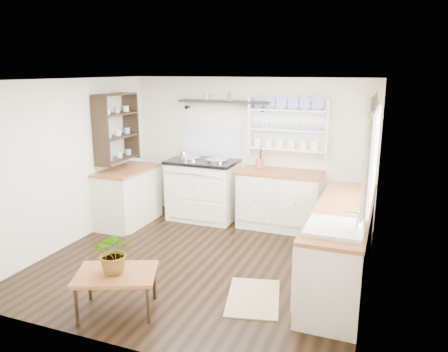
{
  "coord_description": "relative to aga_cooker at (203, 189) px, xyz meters",
  "views": [
    {
      "loc": [
        2.14,
        -4.77,
        2.42
      ],
      "look_at": [
        0.19,
        0.25,
        1.1
      ],
      "focal_mm": 35.0,
      "sensor_mm": 36.0,
      "label": 1
    }
  ],
  "objects": [
    {
      "name": "kettle",
      "position": [
        -0.28,
        -0.12,
        0.54
      ],
      "size": [
        0.18,
        0.18,
        0.22
      ],
      "primitive_type": null,
      "color": "silver",
      "rests_on": "aga_cooker"
    },
    {
      "name": "back_cabinets",
      "position": [
        1.29,
        0.03,
        -0.04
      ],
      "size": [
        1.27,
        0.63,
        0.9
      ],
      "color": "beige",
      "rests_on": "floor"
    },
    {
      "name": "high_shelf",
      "position": [
        0.29,
        0.21,
        1.41
      ],
      "size": [
        1.5,
        0.29,
        0.16
      ],
      "color": "black",
      "rests_on": "wall_back"
    },
    {
      "name": "window",
      "position": [
        2.64,
        -1.42,
        1.06
      ],
      "size": [
        0.08,
        1.55,
        1.22
      ],
      "color": "white",
      "rests_on": "wall_right"
    },
    {
      "name": "ceiling",
      "position": [
        0.69,
        -1.57,
        1.8
      ],
      "size": [
        4.0,
        3.8,
        0.01
      ],
      "primitive_type": "cube",
      "color": "white",
      "rests_on": "wall_back"
    },
    {
      "name": "wall_left",
      "position": [
        -1.31,
        -1.57,
        0.65
      ],
      "size": [
        0.02,
        3.8,
        2.3
      ],
      "primitive_type": "cube",
      "color": "#EDE5CD",
      "rests_on": "ground"
    },
    {
      "name": "floor_rug",
      "position": [
        1.58,
        -2.23,
        -0.5
      ],
      "size": [
        0.73,
        0.95,
        0.02
      ],
      "primitive_type": "cube",
      "rotation": [
        0.0,
        0.0,
        0.23
      ],
      "color": "olive",
      "rests_on": "floor"
    },
    {
      "name": "left_cabinets",
      "position": [
        -1.01,
        -0.67,
        -0.04
      ],
      "size": [
        0.62,
        1.13,
        0.9
      ],
      "color": "beige",
      "rests_on": "floor"
    },
    {
      "name": "left_shelving",
      "position": [
        -1.15,
        -0.67,
        1.05
      ],
      "size": [
        0.28,
        0.8,
        1.05
      ],
      "primitive_type": "cube",
      "color": "black",
      "rests_on": "wall_left"
    },
    {
      "name": "plate_rack",
      "position": [
        1.34,
        0.29,
        1.05
      ],
      "size": [
        1.2,
        0.22,
        0.9
      ],
      "color": "white",
      "rests_on": "wall_back"
    },
    {
      "name": "utensil_crock",
      "position": [
        0.93,
        0.11,
        0.48
      ],
      "size": [
        0.12,
        0.12,
        0.14
      ],
      "primitive_type": "cylinder",
      "color": "#9D5139",
      "rests_on": "back_cabinets"
    },
    {
      "name": "belfast_sink",
      "position": [
        2.39,
        -2.22,
        0.3
      ],
      "size": [
        0.55,
        0.6,
        0.45
      ],
      "color": "white",
      "rests_on": "right_cabinets"
    },
    {
      "name": "potted_plant",
      "position": [
        0.35,
        -2.97,
        0.15
      ],
      "size": [
        0.53,
        0.52,
        0.45
      ],
      "primitive_type": "imported",
      "rotation": [
        0.0,
        0.0,
        0.56
      ],
      "color": "#3F7233",
      "rests_on": "center_table"
    },
    {
      "name": "floor",
      "position": [
        0.69,
        -1.57,
        -0.5
      ],
      "size": [
        4.0,
        3.8,
        0.01
      ],
      "primitive_type": "cube",
      "color": "black",
      "rests_on": "ground"
    },
    {
      "name": "wall_right",
      "position": [
        2.69,
        -1.57,
        0.65
      ],
      "size": [
        0.02,
        3.8,
        2.3
      ],
      "primitive_type": "cube",
      "color": "#EDE5CD",
      "rests_on": "ground"
    },
    {
      "name": "right_cabinets",
      "position": [
        2.39,
        -1.47,
        -0.04
      ],
      "size": [
        0.62,
        2.43,
        0.9
      ],
      "color": "beige",
      "rests_on": "floor"
    },
    {
      "name": "center_table",
      "position": [
        0.35,
        -2.97,
        -0.12
      ],
      "size": [
        0.95,
        0.83,
        0.43
      ],
      "rotation": [
        0.0,
        0.0,
        0.4
      ],
      "color": "brown",
      "rests_on": "floor"
    },
    {
      "name": "aga_cooker",
      "position": [
        0.0,
        0.0,
        0.0
      ],
      "size": [
        1.11,
        0.77,
        1.02
      ],
      "color": "white",
      "rests_on": "floor"
    },
    {
      "name": "wall_back",
      "position": [
        0.69,
        0.33,
        0.65
      ],
      "size": [
        4.0,
        0.02,
        2.3
      ],
      "primitive_type": "cube",
      "color": "#EDE5CD",
      "rests_on": "ground"
    }
  ]
}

